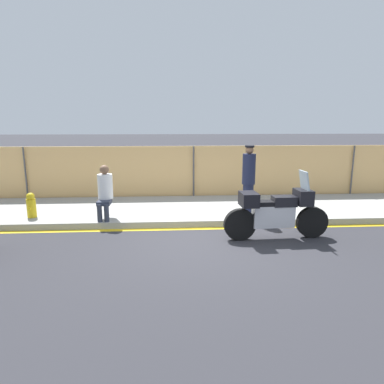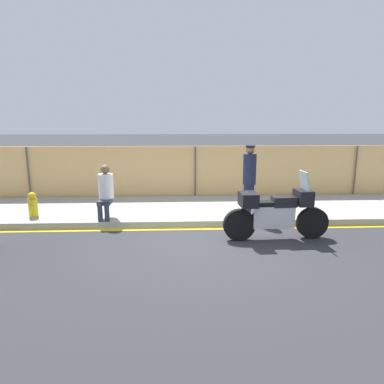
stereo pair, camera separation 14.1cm
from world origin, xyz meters
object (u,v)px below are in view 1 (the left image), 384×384
motorcycle (276,212)px  person_seated_on_curb (105,189)px  fire_hydrant (31,205)px  officer_standing (249,179)px

motorcycle → person_seated_on_curb: motorcycle is taller
motorcycle → fire_hydrant: motorcycle is taller
fire_hydrant → motorcycle: bearing=-14.6°
motorcycle → officer_standing: bearing=96.8°
motorcycle → officer_standing: size_ratio=1.32×
motorcycle → fire_hydrant: size_ratio=3.71×
motorcycle → person_seated_on_curb: size_ratio=1.77×
officer_standing → person_seated_on_curb: officer_standing is taller
person_seated_on_curb → officer_standing: bearing=3.3°
officer_standing → motorcycle: bearing=-80.5°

